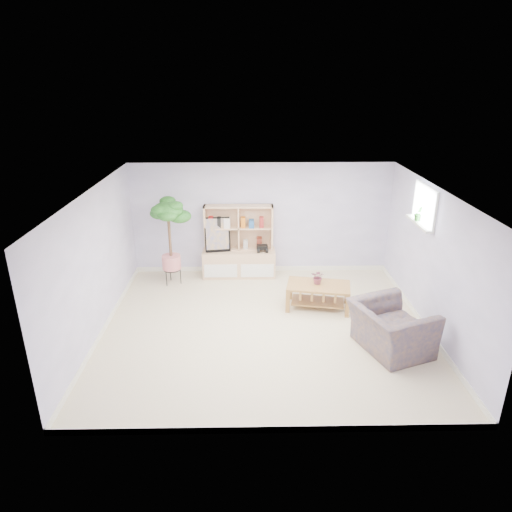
{
  "coord_description": "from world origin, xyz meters",
  "views": [
    {
      "loc": [
        -0.28,
        -6.86,
        4.03
      ],
      "look_at": [
        -0.15,
        0.49,
        1.14
      ],
      "focal_mm": 32.0,
      "sensor_mm": 36.0,
      "label": 1
    }
  ],
  "objects_px": {
    "storage_unit": "(239,242)",
    "coffee_table": "(318,296)",
    "floor_tree": "(170,242)",
    "armchair": "(391,325)"
  },
  "relations": [
    {
      "from": "coffee_table",
      "to": "floor_tree",
      "type": "bearing_deg",
      "value": 169.1
    },
    {
      "from": "floor_tree",
      "to": "armchair",
      "type": "xyz_separation_m",
      "value": [
        3.8,
        -2.55,
        -0.48
      ]
    },
    {
      "from": "storage_unit",
      "to": "floor_tree",
      "type": "height_order",
      "value": "floor_tree"
    },
    {
      "from": "coffee_table",
      "to": "armchair",
      "type": "bearing_deg",
      "value": -46.18
    },
    {
      "from": "storage_unit",
      "to": "armchair",
      "type": "xyz_separation_m",
      "value": [
        2.42,
        -2.93,
        -0.34
      ]
    },
    {
      "from": "storage_unit",
      "to": "armchair",
      "type": "relative_size",
      "value": 1.34
    },
    {
      "from": "armchair",
      "to": "floor_tree",
      "type": "bearing_deg",
      "value": 35.5
    },
    {
      "from": "storage_unit",
      "to": "coffee_table",
      "type": "height_order",
      "value": "storage_unit"
    },
    {
      "from": "storage_unit",
      "to": "floor_tree",
      "type": "bearing_deg",
      "value": -164.54
    },
    {
      "from": "storage_unit",
      "to": "coffee_table",
      "type": "relative_size",
      "value": 1.35
    }
  ]
}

